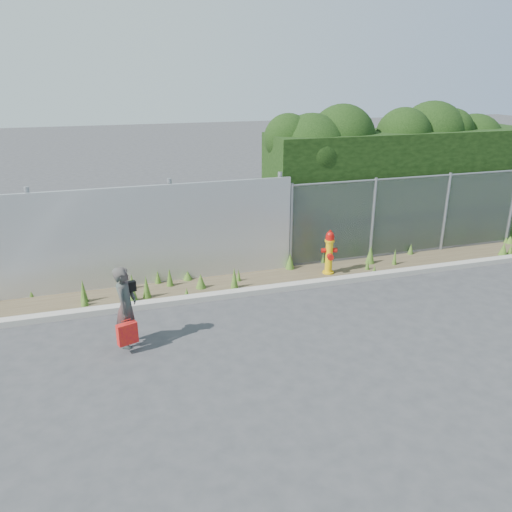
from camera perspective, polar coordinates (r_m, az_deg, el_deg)
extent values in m
plane|color=#343437|center=(9.16, 4.43, -8.61)|extent=(80.00, 80.00, 0.00)
cube|color=#9D978D|center=(10.65, 0.91, -3.87)|extent=(16.00, 0.22, 0.12)
cube|color=#4A3D2A|center=(11.19, -0.04, -2.93)|extent=(16.00, 1.20, 0.01)
cone|color=#355C1B|center=(10.54, -12.42, -3.52)|extent=(0.18, 0.18, 0.49)
cone|color=#355C1B|center=(12.32, 7.68, -0.21)|extent=(0.11, 0.11, 0.29)
cone|color=#355C1B|center=(14.34, 27.07, 0.62)|extent=(0.14, 0.14, 0.27)
cone|color=#355C1B|center=(11.16, -1.99, -2.25)|extent=(0.11, 0.11, 0.29)
cone|color=#355C1B|center=(12.09, 12.62, -1.01)|extent=(0.11, 0.11, 0.25)
cone|color=#355C1B|center=(11.04, -9.84, -2.44)|extent=(0.16, 0.16, 0.42)
cone|color=#355C1B|center=(10.58, -19.03, -4.80)|extent=(0.16, 0.16, 0.26)
cone|color=#355C1B|center=(12.53, 15.58, -0.11)|extent=(0.11, 0.11, 0.42)
cone|color=#355C1B|center=(11.92, 13.38, -1.49)|extent=(0.10, 0.10, 0.22)
cone|color=#355C1B|center=(11.24, -11.16, -2.41)|extent=(0.14, 0.14, 0.31)
cone|color=#355C1B|center=(10.85, -6.33, -2.92)|extent=(0.23, 0.23, 0.33)
cone|color=#355C1B|center=(10.44, -7.93, -4.24)|extent=(0.12, 0.12, 0.23)
cone|color=#355C1B|center=(10.69, -19.13, -3.83)|extent=(0.16, 0.16, 0.50)
cone|color=#355C1B|center=(11.33, -7.81, -2.27)|extent=(0.22, 0.22, 0.22)
cone|color=#355C1B|center=(15.30, 27.04, 1.63)|extent=(0.24, 0.24, 0.21)
cone|color=#355C1B|center=(10.49, -13.84, -4.15)|extent=(0.17, 0.17, 0.37)
cone|color=#355C1B|center=(11.84, 3.92, -0.62)|extent=(0.22, 0.22, 0.40)
cone|color=#355C1B|center=(13.40, 17.26, 0.72)|extent=(0.15, 0.15, 0.28)
cone|color=#355C1B|center=(14.19, 26.43, 0.67)|extent=(0.23, 0.23, 0.33)
cone|color=#355C1B|center=(12.46, 12.94, 0.12)|extent=(0.22, 0.22, 0.46)
cone|color=#355C1B|center=(10.76, -2.50, -2.58)|extent=(0.17, 0.17, 0.48)
cone|color=#355C1B|center=(11.08, -14.01, -2.87)|extent=(0.13, 0.13, 0.35)
cone|color=#355C1B|center=(11.40, -24.31, -3.80)|extent=(0.10, 0.10, 0.23)
cone|color=#355C1B|center=(15.28, 26.68, 1.63)|extent=(0.13, 0.13, 0.19)
cube|color=#AEB0B5|center=(10.95, -17.49, 1.69)|extent=(8.50, 0.08, 2.20)
cylinder|color=gray|center=(11.15, -23.93, 1.45)|extent=(0.10, 0.10, 2.30)
cylinder|color=gray|center=(11.13, -9.55, 2.92)|extent=(0.10, 0.10, 2.30)
cylinder|color=gray|center=(11.69, 2.68, 4.03)|extent=(0.10, 0.10, 2.30)
cube|color=gray|center=(13.17, 17.17, 4.33)|extent=(6.50, 0.03, 2.00)
cylinder|color=gray|center=(12.95, 17.63, 8.58)|extent=(6.50, 0.04, 0.04)
cylinder|color=gray|center=(11.70, 4.02, 3.38)|extent=(0.07, 0.07, 2.05)
cylinder|color=gray|center=(12.61, 13.21, 4.14)|extent=(0.07, 0.07, 2.05)
cylinder|color=gray|center=(13.77, 20.83, 4.68)|extent=(0.07, 0.07, 2.05)
cylinder|color=gray|center=(15.13, 27.19, 5.07)|extent=(0.07, 0.07, 2.05)
cube|color=black|center=(14.02, 16.16, 7.48)|extent=(7.30, 1.60, 3.00)
sphere|color=black|center=(12.57, 3.70, 13.29)|extent=(1.20, 1.20, 1.20)
sphere|color=black|center=(12.69, 6.35, 11.78)|extent=(1.86, 1.86, 1.86)
sphere|color=black|center=(13.06, 9.80, 13.19)|extent=(1.65, 1.65, 1.65)
sphere|color=black|center=(13.53, 12.57, 10.81)|extent=(1.46, 1.46, 1.46)
sphere|color=black|center=(13.79, 16.48, 13.07)|extent=(1.42, 1.42, 1.42)
sphere|color=black|center=(14.59, 19.40, 12.88)|extent=(1.80, 1.80, 1.80)
sphere|color=black|center=(14.72, 21.41, 13.21)|extent=(1.17, 1.17, 1.17)
sphere|color=black|center=(15.49, 23.55, 11.78)|extent=(1.59, 1.59, 1.59)
cylinder|color=#E3B10B|center=(11.74, 8.24, -1.88)|extent=(0.26, 0.26, 0.06)
cylinder|color=#E3B10B|center=(11.61, 8.33, -0.20)|extent=(0.17, 0.17, 0.79)
cylinder|color=#E3B10B|center=(11.47, 8.43, 1.75)|extent=(0.22, 0.22, 0.05)
cylinder|color=#B20F0A|center=(11.45, 8.45, 2.06)|extent=(0.20, 0.20, 0.09)
sphere|color=#B20F0A|center=(11.43, 8.46, 2.37)|extent=(0.18, 0.18, 0.18)
cylinder|color=#B20F0A|center=(11.41, 8.49, 2.81)|extent=(0.05, 0.05, 0.05)
cylinder|color=#B20F0A|center=(11.50, 7.78, 0.59)|extent=(0.09, 0.10, 0.10)
cylinder|color=#B20F0A|center=(11.60, 8.96, 0.71)|extent=(0.09, 0.10, 0.10)
cylinder|color=#B20F0A|center=(11.48, 8.62, -0.09)|extent=(0.14, 0.11, 0.14)
imported|color=#0D584E|center=(8.69, -14.64, -5.62)|extent=(0.51, 0.61, 1.43)
cube|color=#AD091F|center=(8.61, -14.50, -8.57)|extent=(0.33, 0.12, 0.37)
cylinder|color=#AD091F|center=(8.50, -14.64, -7.11)|extent=(0.16, 0.01, 0.01)
cube|color=black|center=(8.67, -14.34, -3.42)|extent=(0.23, 0.10, 0.18)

